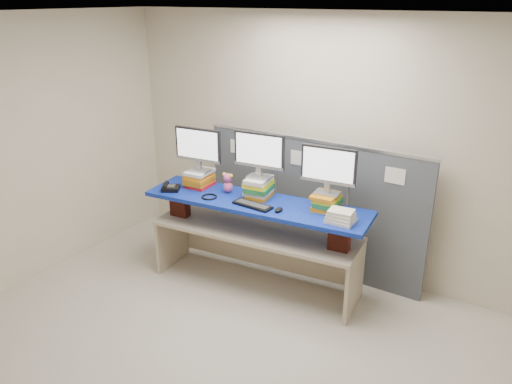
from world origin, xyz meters
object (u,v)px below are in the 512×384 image
Objects in this scene: monitor_left at (198,147)px; monitor_center at (259,152)px; blue_board at (256,203)px; desk_phone at (170,188)px; monitor_right at (328,168)px; keyboard at (253,205)px; desk at (256,241)px.

monitor_left is 0.72m from monitor_center.
blue_board is 9.89× the size of desk_phone.
monitor_center is at bearing -180.00° from monitor_right.
keyboard is (-0.65, -0.33, -0.42)m from monitor_right.
desk_phone is at bearing -172.29° from blue_board.
keyboard is at bearing -79.07° from monitor_center.
monitor_center reaches higher than keyboard.
monitor_center is 1.00× the size of monitor_right.
desk_phone reaches higher than desk.
blue_board is (-0.00, 0.00, 0.43)m from desk.
keyboard reaches higher than desk.
blue_board is 0.89m from monitor_left.
monitor_center is at bearing 100.49° from desk.
monitor_left reaches higher than keyboard.
keyboard is (0.79, -0.16, -0.43)m from monitor_left.
monitor_left reaches higher than desk.
desk is 1.13m from monitor_right.
desk is 4.14× the size of monitor_right.
keyboard is at bearing -78.67° from desk.
monitor_right is 1.73m from desk_phone.
desk_phone reaches higher than blue_board.
monitor_right is 2.28× the size of desk_phone.
desk_phone reaches higher than keyboard.
desk is at bearing -16.68° from desk_phone.
desk_phone is (-0.94, -0.24, 0.48)m from desk.
blue_board is 5.59× the size of keyboard.
monitor_center is 1.07m from desk_phone.
monitor_left is 1.00× the size of monitor_center.
monitor_right reaches higher than keyboard.
monitor_right is at bearing 9.53° from desk.
monitor_left reaches higher than desk_phone.
monitor_center is (-0.04, 0.12, 0.50)m from blue_board.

